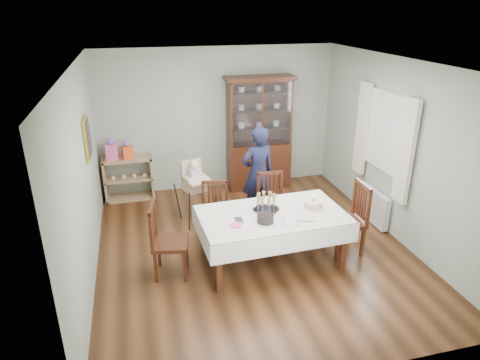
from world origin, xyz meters
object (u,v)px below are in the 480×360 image
object	(u,v)px
high_chair	(196,198)
gift_bag_orange	(127,151)
champagne_tray	(266,205)
chair_far_right	(272,216)
birthday_cake	(313,204)
chair_end_left	(170,254)
dining_table	(272,238)
gift_bag_pink	(111,150)
sideboard	(129,178)
chair_far_left	(215,224)
china_cabinet	(259,132)
chair_end_right	(346,232)
woman	(258,173)

from	to	relation	value
high_chair	gift_bag_orange	bearing A→B (deg)	114.38
gift_bag_orange	champagne_tray	bearing A→B (deg)	-54.29
chair_far_right	high_chair	world-z (taller)	high_chair
birthday_cake	chair_end_left	bearing A→B (deg)	179.15
dining_table	gift_bag_pink	world-z (taller)	gift_bag_pink
birthday_cake	gift_bag_pink	size ratio (longest dim) A/B	0.74
sideboard	birthday_cake	xyz separation A→B (m)	(2.51, -2.66, 0.41)
chair_end_left	high_chair	world-z (taller)	high_chair
chair_far_left	gift_bag_pink	distance (m)	2.52
champagne_tray	gift_bag_orange	size ratio (longest dim) A/B	1.16
china_cabinet	high_chair	world-z (taller)	china_cabinet
china_cabinet	chair_end_right	world-z (taller)	china_cabinet
chair_end_right	gift_bag_pink	distance (m)	4.29
chair_far_right	chair_end_right	world-z (taller)	chair_end_right
sideboard	gift_bag_orange	size ratio (longest dim) A/B	2.71
dining_table	chair_end_left	size ratio (longest dim) A/B	1.99
sideboard	gift_bag_pink	bearing A→B (deg)	-175.43
sideboard	birthday_cake	bearing A→B (deg)	-46.71
woman	gift_bag_orange	world-z (taller)	woman
chair_far_left	high_chair	bearing A→B (deg)	114.79
sideboard	chair_end_left	distance (m)	2.68
woman	chair_far_left	bearing A→B (deg)	25.57
gift_bag_pink	chair_end_left	bearing A→B (deg)	-74.19
dining_table	chair_far_left	distance (m)	1.02
china_cabinet	champagne_tray	world-z (taller)	china_cabinet
champagne_tray	birthday_cake	world-z (taller)	champagne_tray
chair_end_left	birthday_cake	size ratio (longest dim) A/B	3.53
china_cabinet	chair_far_left	distance (m)	2.42
chair_far_right	high_chair	size ratio (longest dim) A/B	0.91
high_chair	gift_bag_pink	distance (m)	1.85
chair_far_left	chair_end_right	size ratio (longest dim) A/B	0.87
champagne_tray	chair_end_left	bearing A→B (deg)	-177.01
chair_far_left	birthday_cake	bearing A→B (deg)	-20.55
woman	high_chair	size ratio (longest dim) A/B	1.49
chair_end_left	dining_table	bearing A→B (deg)	-81.72
dining_table	gift_bag_orange	bearing A→B (deg)	125.05
chair_far_right	gift_bag_orange	world-z (taller)	gift_bag_orange
chair_far_right	chair_end_right	distance (m)	1.18
high_chair	woman	bearing A→B (deg)	-24.09
chair_end_left	gift_bag_pink	bearing A→B (deg)	26.59
chair_end_right	champagne_tray	xyz separation A→B (m)	(-1.19, 0.12, 0.52)
china_cabinet	gift_bag_orange	size ratio (longest dim) A/B	6.54
chair_end_left	champagne_tray	world-z (taller)	chair_end_left
birthday_cake	gift_bag_pink	bearing A→B (deg)	136.23
chair_far_right	gift_bag_pink	bearing A→B (deg)	144.96
chair_far_right	gift_bag_orange	bearing A→B (deg)	141.62
china_cabinet	high_chair	xyz separation A→B (m)	(-1.43, -1.17, -0.70)
china_cabinet	sideboard	bearing A→B (deg)	179.51
high_chair	birthday_cake	size ratio (longest dim) A/B	3.68
chair_end_right	sideboard	bearing A→B (deg)	-130.15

